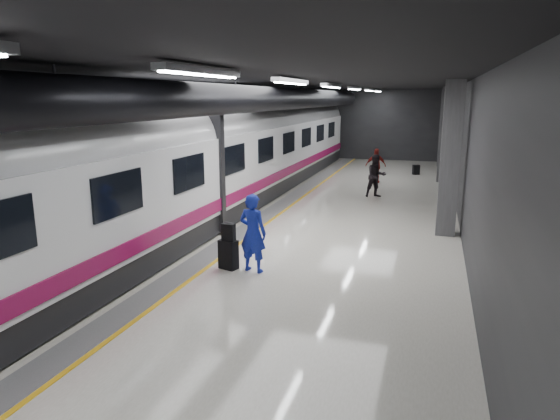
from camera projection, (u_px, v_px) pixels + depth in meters
The scene contains 9 objects.
ground at pixel (280, 239), 14.40m from camera, with size 40.00×40.00×0.00m, color silver.
platform_hall at pixel (280, 114), 14.59m from camera, with size 10.02×40.02×4.51m.
train at pixel (176, 164), 14.88m from camera, with size 3.05×38.00×4.05m.
traveler_main at pixel (253, 233), 11.56m from camera, with size 0.68×0.45×1.86m, color #1A24C5.
suitcase_main at pixel (228, 254), 11.86m from camera, with size 0.43×0.27×0.70m, color black.
shoulder_bag at pixel (229, 232), 11.71m from camera, with size 0.31×0.16×0.41m, color black.
traveler_far_a at pixel (376, 176), 20.32m from camera, with size 0.85×0.66×1.75m, color black.
traveler_far_b at pixel (376, 166), 23.85m from camera, with size 0.96×0.40×1.63m, color maroon.
suitcase_far at pixel (416, 170), 26.41m from camera, with size 0.35×0.23×0.51m, color black.
Camera 1 is at (4.10, -13.24, 4.00)m, focal length 32.00 mm.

